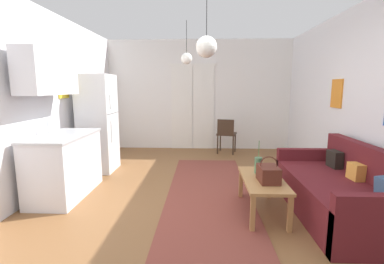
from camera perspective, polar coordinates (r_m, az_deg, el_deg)
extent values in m
cube|color=brown|center=(3.64, 0.57, -16.56)|extent=(5.07, 7.78, 0.10)
cube|color=white|center=(6.92, 1.48, 7.63)|extent=(4.67, 0.10, 2.68)
cube|color=white|center=(6.90, -2.09, 4.98)|extent=(0.52, 0.02, 2.05)
cube|color=white|center=(6.88, 2.40, 4.97)|extent=(0.52, 0.02, 2.05)
cube|color=white|center=(6.88, 0.15, 13.77)|extent=(1.14, 0.03, 0.06)
cube|color=orange|center=(4.98, 27.79, 7.06)|extent=(0.02, 0.34, 0.45)
cube|color=silver|center=(4.05, -33.80, 4.96)|extent=(0.10, 7.38, 2.68)
cube|color=yellow|center=(5.09, -25.14, 8.62)|extent=(0.02, 0.32, 0.40)
cube|color=brown|center=(4.18, 3.50, -12.28)|extent=(1.19, 3.56, 0.01)
cube|color=#5B191E|center=(3.82, 27.37, -11.94)|extent=(0.91, 1.91, 0.44)
cube|color=#5B191E|center=(3.93, 32.66, -8.66)|extent=(0.15, 1.91, 0.85)
cube|color=#5B191E|center=(3.07, 34.83, -16.05)|extent=(0.91, 0.11, 0.62)
cube|color=#5B191E|center=(4.58, 22.70, -7.02)|extent=(0.91, 0.11, 0.62)
cube|color=gold|center=(3.84, 30.82, -7.06)|extent=(0.14, 0.21, 0.20)
cube|color=black|center=(4.28, 27.44, -5.02)|extent=(0.15, 0.24, 0.23)
cube|color=#A87542|center=(3.51, 14.46, -9.54)|extent=(0.48, 1.01, 0.04)
cube|color=#A87542|center=(3.13, 12.45, -16.16)|extent=(0.05, 0.05, 0.40)
cube|color=#A87542|center=(3.23, 19.66, -15.74)|extent=(0.05, 0.05, 0.40)
cube|color=#A87542|center=(3.98, 10.08, -10.47)|extent=(0.05, 0.05, 0.40)
cube|color=#A87542|center=(4.06, 15.72, -10.31)|extent=(0.05, 0.05, 0.40)
cylinder|color=#47704C|center=(3.67, 13.56, -6.72)|extent=(0.10, 0.10, 0.21)
cylinder|color=#477F42|center=(3.61, 13.69, -3.45)|extent=(0.01, 0.01, 0.22)
cube|color=#512319|center=(3.38, 15.53, -8.39)|extent=(0.23, 0.32, 0.19)
torus|color=#512319|center=(3.35, 15.62, -6.54)|extent=(0.20, 0.01, 0.20)
cube|color=white|center=(5.34, -18.91, 1.71)|extent=(0.57, 0.65, 1.77)
cube|color=#4C4C51|center=(5.22, -16.05, 3.76)|extent=(0.01, 0.63, 0.01)
cylinder|color=#B7BABF|center=(5.03, -16.62, 5.96)|extent=(0.02, 0.02, 0.25)
cylinder|color=#B7BABF|center=(5.08, -16.34, -0.01)|extent=(0.02, 0.02, 0.39)
cube|color=silver|center=(4.34, -24.81, -6.44)|extent=(0.59, 1.20, 0.86)
cube|color=#B7BABF|center=(4.25, -25.21, -0.66)|extent=(0.62, 1.23, 0.03)
cube|color=#999BA0|center=(4.30, -24.82, -1.12)|extent=(0.36, 0.40, 0.10)
cylinder|color=#B7BABF|center=(4.39, -27.71, 0.98)|extent=(0.02, 0.02, 0.20)
cube|color=silver|center=(4.26, -27.68, 10.84)|extent=(0.32, 1.08, 0.59)
cylinder|color=#382619|center=(6.69, 8.92, -2.19)|extent=(0.03, 0.03, 0.45)
cylinder|color=#382619|center=(6.75, 5.89, -2.03)|extent=(0.03, 0.03, 0.45)
cylinder|color=#382619|center=(6.36, 8.51, -2.77)|extent=(0.03, 0.03, 0.45)
cylinder|color=#382619|center=(6.42, 5.33, -2.60)|extent=(0.03, 0.03, 0.45)
cube|color=#382619|center=(6.51, 7.20, -0.38)|extent=(0.51, 0.49, 0.04)
cube|color=#382619|center=(6.31, 6.97, 1.00)|extent=(0.37, 0.12, 0.35)
cylinder|color=black|center=(3.20, 3.08, 24.60)|extent=(0.01, 0.01, 0.60)
sphere|color=white|center=(3.11, 3.01, 17.18)|extent=(0.23, 0.23, 0.23)
cylinder|color=black|center=(5.08, -1.15, 19.17)|extent=(0.01, 0.01, 0.55)
sphere|color=white|center=(5.03, -1.13, 14.97)|extent=(0.20, 0.20, 0.20)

